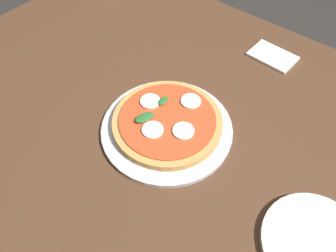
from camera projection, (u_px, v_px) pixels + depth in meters
ground_plane at (160, 227)px, 1.35m from camera, size 6.00×6.00×0.00m
dining_table at (154, 140)px, 0.84m from camera, size 1.42×1.13×0.73m
serving_tray at (168, 127)px, 0.75m from camera, size 0.32×0.32×0.01m
pizza at (167, 121)px, 0.74m from camera, size 0.26×0.26×0.03m
plate_white at (317, 245)px, 0.58m from camera, size 0.21×0.21×0.01m
napkin at (273, 56)px, 0.92m from camera, size 0.13×0.10×0.01m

